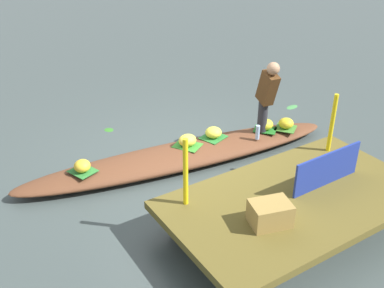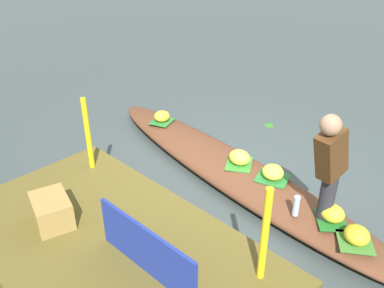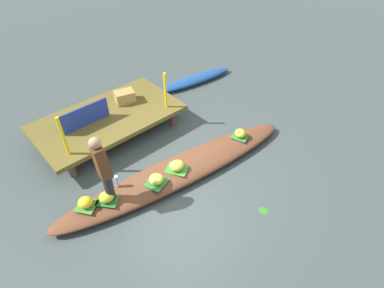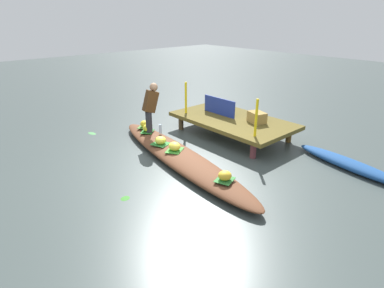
% 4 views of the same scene
% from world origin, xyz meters
% --- Properties ---
extents(canal_water, '(40.00, 40.00, 0.00)m').
position_xyz_m(canal_water, '(0.00, 0.00, 0.00)').
color(canal_water, '#3B4644').
rests_on(canal_water, ground).
extents(dock_platform, '(3.20, 1.80, 0.47)m').
position_xyz_m(dock_platform, '(-0.32, 2.11, 0.41)').
color(dock_platform, brown).
rests_on(dock_platform, ground).
extents(vendor_boat, '(5.24, 1.53, 0.25)m').
position_xyz_m(vendor_boat, '(0.00, 0.00, 0.12)').
color(vendor_boat, brown).
rests_on(vendor_boat, ground).
extents(leaf_mat_0, '(0.46, 0.46, 0.01)m').
position_xyz_m(leaf_mat_0, '(-1.83, 0.33, 0.25)').
color(leaf_mat_0, '#3F792D').
rests_on(leaf_mat_0, vendor_boat).
extents(banana_bunch_0, '(0.33, 0.33, 0.18)m').
position_xyz_m(banana_bunch_0, '(-1.83, 0.33, 0.34)').
color(banana_bunch_0, yellow).
rests_on(banana_bunch_0, vendor_boat).
extents(leaf_mat_1, '(0.46, 0.47, 0.01)m').
position_xyz_m(leaf_mat_1, '(-1.50, 0.19, 0.25)').
color(leaf_mat_1, '#1F6521').
rests_on(leaf_mat_1, vendor_boat).
extents(banana_bunch_1, '(0.29, 0.27, 0.19)m').
position_xyz_m(banana_bunch_1, '(-1.50, 0.19, 0.34)').
color(banana_bunch_1, yellow).
rests_on(banana_bunch_1, vendor_boat).
extents(leaf_mat_2, '(0.46, 0.44, 0.01)m').
position_xyz_m(leaf_mat_2, '(-0.61, -0.04, 0.25)').
color(leaf_mat_2, '#29742F').
rests_on(leaf_mat_2, vendor_boat).
extents(banana_bunch_2, '(0.33, 0.33, 0.18)m').
position_xyz_m(banana_bunch_2, '(-0.61, -0.04, 0.34)').
color(banana_bunch_2, yellow).
rests_on(banana_bunch_2, vendor_boat).
extents(leaf_mat_3, '(0.40, 0.43, 0.01)m').
position_xyz_m(leaf_mat_3, '(1.55, -0.19, 0.25)').
color(leaf_mat_3, '#2C7330').
rests_on(leaf_mat_3, vendor_boat).
extents(banana_bunch_3, '(0.32, 0.33, 0.17)m').
position_xyz_m(banana_bunch_3, '(1.55, -0.19, 0.34)').
color(banana_bunch_3, gold).
rests_on(banana_bunch_3, vendor_boat).
extents(leaf_mat_4, '(0.48, 0.51, 0.01)m').
position_xyz_m(leaf_mat_4, '(-0.10, -0.03, 0.25)').
color(leaf_mat_4, '#37862D').
rests_on(leaf_mat_4, vendor_boat).
extents(banana_bunch_4, '(0.30, 0.26, 0.19)m').
position_xyz_m(banana_bunch_4, '(-0.10, -0.03, 0.34)').
color(banana_bunch_4, yellow).
rests_on(banana_bunch_4, vendor_boat).
extents(vendor_person, '(0.24, 0.44, 1.24)m').
position_xyz_m(vendor_person, '(-1.40, 0.27, 0.95)').
color(vendor_person, '#28282D').
rests_on(vendor_person, vendor_boat).
extents(water_bottle, '(0.07, 0.07, 0.24)m').
position_xyz_m(water_bottle, '(-1.18, 0.37, 0.37)').
color(water_bottle, '#AFC8E9').
rests_on(water_bottle, vendor_boat).
extents(market_banner, '(1.10, 0.04, 0.46)m').
position_xyz_m(market_banner, '(-0.82, 2.11, 0.70)').
color(market_banner, navy).
rests_on(market_banner, dock_platform).
extents(railing_post_west, '(0.06, 0.06, 0.86)m').
position_xyz_m(railing_post_west, '(-1.52, 1.51, 0.91)').
color(railing_post_west, yellow).
rests_on(railing_post_west, dock_platform).
extents(railing_post_east, '(0.06, 0.06, 0.86)m').
position_xyz_m(railing_post_east, '(0.88, 1.51, 0.91)').
color(railing_post_east, yellow).
rests_on(railing_post_east, dock_platform).
extents(produce_crate, '(0.51, 0.43, 0.27)m').
position_xyz_m(produce_crate, '(0.30, 2.33, 0.61)').
color(produce_crate, olive).
rests_on(produce_crate, dock_platform).
extents(drifting_plant_1, '(0.20, 0.22, 0.01)m').
position_xyz_m(drifting_plant_1, '(0.54, -1.68, 0.00)').
color(drifting_plant_1, '#317524').
rests_on(drifting_plant_1, ground).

